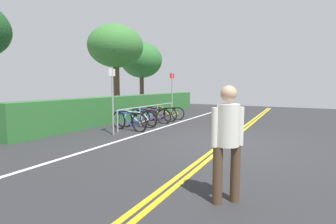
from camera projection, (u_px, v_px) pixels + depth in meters
name	position (u px, v px, depth m)	size (l,w,h in m)	color
ground_plane	(226.00, 143.00, 7.21)	(28.17, 13.93, 0.05)	#2B2B2D
centre_line_yellow_inner	(229.00, 143.00, 7.17)	(25.35, 0.10, 0.00)	gold
centre_line_yellow_outer	(223.00, 142.00, 7.25)	(25.35, 0.10, 0.00)	gold
bike_lane_stripe_white	(143.00, 133.00, 8.59)	(25.35, 0.12, 0.00)	white
bike_rack	(149.00, 110.00, 10.69)	(4.36, 0.05, 0.81)	#9EA0A5
bicycle_0	(129.00, 121.00, 9.17)	(0.46, 1.81, 0.75)	black
bicycle_1	(136.00, 119.00, 9.82)	(0.61, 1.68, 0.73)	black
bicycle_2	(143.00, 117.00, 10.51)	(0.59, 1.71, 0.73)	black
bicycle_3	(153.00, 116.00, 10.92)	(0.53, 1.66, 0.71)	black
bicycle_4	(160.00, 114.00, 11.58)	(0.49, 1.70, 0.72)	black
bicycle_5	(168.00, 113.00, 12.11)	(0.62, 1.55, 0.68)	black
pedestrian	(227.00, 136.00, 3.42)	(0.36, 0.39, 1.68)	#4C3826
sign_post_near	(112.00, 94.00, 8.23)	(0.36, 0.09, 2.31)	gray
sign_post_far	(172.00, 91.00, 12.87)	(0.36, 0.07, 2.38)	gray
hedge_backdrop	(134.00, 106.00, 12.91)	(13.31, 0.86, 1.18)	#2D6B30
tree_mid	(116.00, 47.00, 13.39)	(3.02, 3.02, 5.01)	brown
tree_far_right	(141.00, 60.00, 17.09)	(2.89, 2.89, 4.71)	brown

